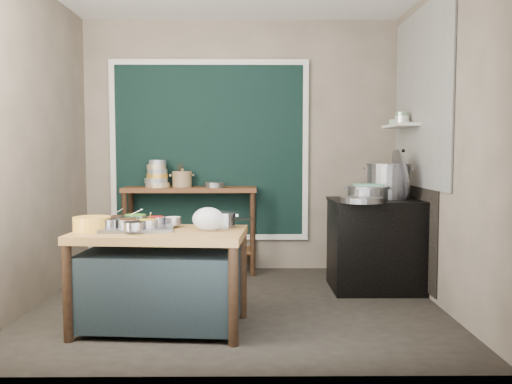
{
  "coord_description": "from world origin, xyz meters",
  "views": [
    {
      "loc": [
        0.12,
        -4.64,
        1.34
      ],
      "look_at": [
        0.16,
        0.25,
        0.97
      ],
      "focal_mm": 38.0,
      "sensor_mm": 36.0,
      "label": 1
    }
  ],
  "objects_px": {
    "saucepan": "(222,220)",
    "ceramic_crock": "(182,180)",
    "yellow_basin": "(92,224)",
    "prep_table": "(161,280)",
    "steamer": "(368,193)",
    "utensil_cup": "(180,184)",
    "stock_pot": "(388,181)",
    "stove_block": "(378,246)",
    "back_counter": "(190,230)",
    "condiment_tray": "(138,228)"
  },
  "relations": [
    {
      "from": "back_counter",
      "to": "stove_block",
      "type": "bearing_deg",
      "value": -21.02
    },
    {
      "from": "utensil_cup",
      "to": "ceramic_crock",
      "type": "distance_m",
      "value": 0.05
    },
    {
      "from": "saucepan",
      "to": "ceramic_crock",
      "type": "height_order",
      "value": "ceramic_crock"
    },
    {
      "from": "ceramic_crock",
      "to": "steamer",
      "type": "relative_size",
      "value": 0.56
    },
    {
      "from": "steamer",
      "to": "condiment_tray",
      "type": "bearing_deg",
      "value": -151.56
    },
    {
      "from": "stock_pot",
      "to": "steamer",
      "type": "distance_m",
      "value": 0.31
    },
    {
      "from": "prep_table",
      "to": "steamer",
      "type": "relative_size",
      "value": 3.07
    },
    {
      "from": "yellow_basin",
      "to": "utensil_cup",
      "type": "distance_m",
      "value": 1.97
    },
    {
      "from": "back_counter",
      "to": "stock_pot",
      "type": "distance_m",
      "value": 2.19
    },
    {
      "from": "stove_block",
      "to": "steamer",
      "type": "xyz_separation_m",
      "value": [
        -0.12,
        -0.07,
        0.52
      ]
    },
    {
      "from": "condiment_tray",
      "to": "yellow_basin",
      "type": "relative_size",
      "value": 1.95
    },
    {
      "from": "back_counter",
      "to": "ceramic_crock",
      "type": "distance_m",
      "value": 0.56
    },
    {
      "from": "utensil_cup",
      "to": "stock_pot",
      "type": "height_order",
      "value": "stock_pot"
    },
    {
      "from": "stove_block",
      "to": "stock_pot",
      "type": "height_order",
      "value": "stock_pot"
    },
    {
      "from": "stove_block",
      "to": "ceramic_crock",
      "type": "distance_m",
      "value": 2.21
    },
    {
      "from": "utensil_cup",
      "to": "ceramic_crock",
      "type": "bearing_deg",
      "value": 43.47
    },
    {
      "from": "ceramic_crock",
      "to": "saucepan",
      "type": "bearing_deg",
      "value": -73.39
    },
    {
      "from": "condiment_tray",
      "to": "prep_table",
      "type": "bearing_deg",
      "value": -12.97
    },
    {
      "from": "yellow_basin",
      "to": "saucepan",
      "type": "distance_m",
      "value": 0.97
    },
    {
      "from": "back_counter",
      "to": "utensil_cup",
      "type": "relative_size",
      "value": 10.97
    },
    {
      "from": "stock_pot",
      "to": "saucepan",
      "type": "bearing_deg",
      "value": -144.12
    },
    {
      "from": "stock_pot",
      "to": "steamer",
      "type": "xyz_separation_m",
      "value": [
        -0.23,
        -0.17,
        -0.11
      ]
    },
    {
      "from": "prep_table",
      "to": "stock_pot",
      "type": "height_order",
      "value": "stock_pot"
    },
    {
      "from": "prep_table",
      "to": "steamer",
      "type": "height_order",
      "value": "steamer"
    },
    {
      "from": "saucepan",
      "to": "ceramic_crock",
      "type": "bearing_deg",
      "value": 119.23
    },
    {
      "from": "prep_table",
      "to": "back_counter",
      "type": "xyz_separation_m",
      "value": [
        0.01,
        1.9,
        0.1
      ]
    },
    {
      "from": "stove_block",
      "to": "condiment_tray",
      "type": "xyz_separation_m",
      "value": [
        -2.09,
        -1.13,
        0.34
      ]
    },
    {
      "from": "back_counter",
      "to": "ceramic_crock",
      "type": "xyz_separation_m",
      "value": [
        -0.09,
        0.03,
        0.55
      ]
    },
    {
      "from": "condiment_tray",
      "to": "utensil_cup",
      "type": "distance_m",
      "value": 1.88
    },
    {
      "from": "ceramic_crock",
      "to": "steamer",
      "type": "bearing_deg",
      "value": -23.81
    },
    {
      "from": "stove_block",
      "to": "steamer",
      "type": "relative_size",
      "value": 2.21
    },
    {
      "from": "yellow_basin",
      "to": "ceramic_crock",
      "type": "height_order",
      "value": "ceramic_crock"
    },
    {
      "from": "stove_block",
      "to": "steamer",
      "type": "bearing_deg",
      "value": -150.33
    },
    {
      "from": "prep_table",
      "to": "back_counter",
      "type": "height_order",
      "value": "back_counter"
    },
    {
      "from": "prep_table",
      "to": "stock_pot",
      "type": "bearing_deg",
      "value": 36.83
    },
    {
      "from": "condiment_tray",
      "to": "utensil_cup",
      "type": "xyz_separation_m",
      "value": [
        0.07,
        1.87,
        0.23
      ]
    },
    {
      "from": "stove_block",
      "to": "ceramic_crock",
      "type": "xyz_separation_m",
      "value": [
        -1.99,
        0.76,
        0.6
      ]
    },
    {
      "from": "saucepan",
      "to": "stove_block",
      "type": "bearing_deg",
      "value": 47.89
    },
    {
      "from": "steamer",
      "to": "back_counter",
      "type": "bearing_deg",
      "value": 155.81
    },
    {
      "from": "saucepan",
      "to": "steamer",
      "type": "bearing_deg",
      "value": 48.36
    },
    {
      "from": "back_counter",
      "to": "condiment_tray",
      "type": "bearing_deg",
      "value": -95.7
    },
    {
      "from": "saucepan",
      "to": "ceramic_crock",
      "type": "xyz_separation_m",
      "value": [
        -0.53,
        1.79,
        0.22
      ]
    },
    {
      "from": "condiment_tray",
      "to": "saucepan",
      "type": "distance_m",
      "value": 0.64
    },
    {
      "from": "stove_block",
      "to": "steamer",
      "type": "height_order",
      "value": "steamer"
    },
    {
      "from": "back_counter",
      "to": "steamer",
      "type": "xyz_separation_m",
      "value": [
        1.78,
        -0.8,
        0.47
      ]
    },
    {
      "from": "saucepan",
      "to": "stock_pot",
      "type": "distance_m",
      "value": 1.95
    },
    {
      "from": "utensil_cup",
      "to": "ceramic_crock",
      "type": "relative_size",
      "value": 0.58
    },
    {
      "from": "ceramic_crock",
      "to": "yellow_basin",
      "type": "bearing_deg",
      "value": -102.29
    },
    {
      "from": "prep_table",
      "to": "stock_pot",
      "type": "xyz_separation_m",
      "value": [
        2.02,
        1.28,
        0.68
      ]
    },
    {
      "from": "steamer",
      "to": "utensil_cup",
      "type": "bearing_deg",
      "value": 157.03
    }
  ]
}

